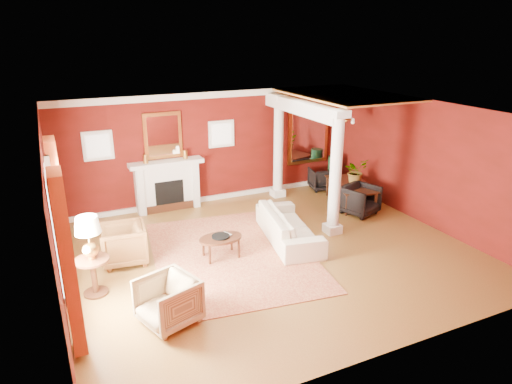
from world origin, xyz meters
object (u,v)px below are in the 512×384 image
sofa (289,221)px  armchair_leopard (124,242)px  coffee_table (221,239)px  side_table (90,243)px  dining_table (352,188)px  armchair_stripe (168,299)px

sofa → armchair_leopard: (-3.43, 0.48, -0.02)m
armchair_leopard → coffee_table: size_ratio=0.98×
armchair_leopard → side_table: size_ratio=0.60×
sofa → coffee_table: 1.64m
coffee_table → side_table: size_ratio=0.61×
side_table → armchair_leopard: bearing=55.3°
coffee_table → dining_table: 4.42m
coffee_table → dining_table: size_ratio=0.54×
side_table → dining_table: bearing=14.5°
sofa → side_table: size_ratio=1.58×
armchair_stripe → coffee_table: 2.28m
armchair_stripe → coffee_table: armchair_stripe is taller
sofa → side_table: bearing=107.5°
armchair_stripe → coffee_table: (1.52, 1.70, -0.01)m
armchair_stripe → dining_table: bearing=99.5°
coffee_table → dining_table: (4.20, 1.38, 0.06)m
armchair_stripe → coffee_table: size_ratio=0.95×
armchair_leopard → dining_table: bearing=103.8°
sofa → coffee_table: sofa is taller
sofa → coffee_table: (-1.63, -0.14, -0.05)m
armchair_leopard → coffee_table: (1.80, -0.62, -0.03)m
armchair_leopard → side_table: 1.30m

